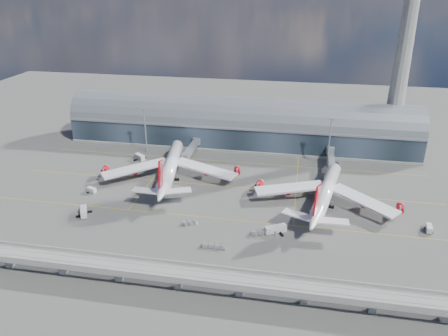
% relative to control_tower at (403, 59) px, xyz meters
% --- Properties ---
extents(ground, '(500.00, 500.00, 0.00)m').
position_rel_control_tower_xyz_m(ground, '(-85.00, -83.00, -51.64)').
color(ground, '#474744').
rests_on(ground, ground).
extents(taxi_lines, '(200.00, 80.12, 0.01)m').
position_rel_control_tower_xyz_m(taxi_lines, '(-85.00, -60.89, -51.63)').
color(taxi_lines, gold).
rests_on(taxi_lines, ground).
extents(terminal, '(200.00, 30.00, 28.00)m').
position_rel_control_tower_xyz_m(terminal, '(-85.00, -5.01, -40.30)').
color(terminal, '#1D2831').
rests_on(terminal, ground).
extents(control_tower, '(19.00, 19.00, 103.00)m').
position_rel_control_tower_xyz_m(control_tower, '(0.00, 0.00, 0.00)').
color(control_tower, gray).
rests_on(control_tower, ground).
extents(guideway, '(220.00, 8.50, 7.20)m').
position_rel_control_tower_xyz_m(guideway, '(-85.00, -138.00, -46.34)').
color(guideway, gray).
rests_on(guideway, ground).
extents(floodlight_mast_left, '(3.00, 0.70, 25.70)m').
position_rel_control_tower_xyz_m(floodlight_mast_left, '(-135.00, -28.00, -38.00)').
color(floodlight_mast_left, gray).
rests_on(floodlight_mast_left, ground).
extents(floodlight_mast_right, '(3.00, 0.70, 25.70)m').
position_rel_control_tower_xyz_m(floodlight_mast_right, '(-35.00, -28.00, -38.00)').
color(floodlight_mast_right, gray).
rests_on(floodlight_mast_right, ground).
extents(airliner_left, '(68.57, 72.17, 22.05)m').
position_rel_control_tower_xyz_m(airliner_left, '(-111.29, -59.91, -45.34)').
color(airliner_left, white).
rests_on(airliner_left, ground).
extents(airliner_right, '(64.25, 67.23, 21.42)m').
position_rel_control_tower_xyz_m(airliner_right, '(-37.27, -72.47, -46.08)').
color(airliner_right, white).
rests_on(airliner_right, ground).
extents(jet_bridge_left, '(4.40, 28.00, 7.25)m').
position_rel_control_tower_xyz_m(jet_bridge_left, '(-108.19, -29.88, -46.46)').
color(jet_bridge_left, gray).
rests_on(jet_bridge_left, ground).
extents(jet_bridge_right, '(4.40, 32.00, 7.25)m').
position_rel_control_tower_xyz_m(jet_bridge_right, '(-33.44, -31.82, -46.46)').
color(jet_bridge_right, gray).
rests_on(jet_bridge_right, ground).
extents(service_truck_0, '(5.65, 7.81, 3.11)m').
position_rel_control_tower_xyz_m(service_truck_0, '(-136.54, -100.63, -50.03)').
color(service_truck_0, beige).
rests_on(service_truck_0, ground).
extents(service_truck_1, '(4.68, 3.17, 2.49)m').
position_rel_control_tower_xyz_m(service_truck_1, '(-142.75, -80.79, -50.38)').
color(service_truck_1, beige).
rests_on(service_truck_1, ground).
extents(service_truck_2, '(8.68, 6.12, 3.09)m').
position_rel_control_tower_xyz_m(service_truck_2, '(-56.68, -99.59, -50.03)').
color(service_truck_2, beige).
rests_on(service_truck_2, ground).
extents(service_truck_3, '(2.62, 5.42, 2.53)m').
position_rel_control_tower_xyz_m(service_truck_3, '(2.37, -87.52, -50.34)').
color(service_truck_3, beige).
rests_on(service_truck_3, ground).
extents(service_truck_4, '(3.79, 5.08, 2.68)m').
position_rel_control_tower_xyz_m(service_truck_4, '(-36.18, -37.99, -50.29)').
color(service_truck_4, beige).
rests_on(service_truck_4, ground).
extents(service_truck_5, '(6.78, 5.98, 3.18)m').
position_rel_control_tower_xyz_m(service_truck_5, '(-134.88, -39.60, -50.01)').
color(service_truck_5, beige).
rests_on(service_truck_5, ground).
extents(cargo_train_0, '(6.53, 3.87, 1.46)m').
position_rel_control_tower_xyz_m(cargo_train_0, '(-91.01, -99.85, -50.88)').
color(cargo_train_0, gray).
rests_on(cargo_train_0, ground).
extents(cargo_train_1, '(9.19, 1.64, 1.53)m').
position_rel_control_tower_xyz_m(cargo_train_1, '(-77.97, -114.27, -50.84)').
color(cargo_train_1, gray).
rests_on(cargo_train_1, ground).
extents(cargo_train_2, '(10.27, 4.74, 1.71)m').
position_rel_control_tower_xyz_m(cargo_train_2, '(-60.85, -101.75, -50.74)').
color(cargo_train_2, gray).
rests_on(cargo_train_2, ground).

